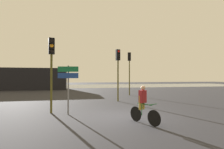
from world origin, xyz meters
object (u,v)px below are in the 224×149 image
object	(u,v)px
traffic_light_far_right	(129,66)
distant_building	(14,79)
traffic_light_center	(118,65)
cyclist	(143,104)
direction_sign_post	(68,81)
traffic_light_near_left	(51,61)

from	to	relation	value
traffic_light_far_right	distant_building	bearing A→B (deg)	-11.08
traffic_light_far_right	traffic_light_center	world-z (taller)	traffic_light_far_right
traffic_light_center	cyclist	distance (m)	7.27
traffic_light_far_right	direction_sign_post	xyz separation A→B (m)	(-6.26, -8.81, -1.47)
traffic_light_center	direction_sign_post	bearing A→B (deg)	34.49
traffic_light_far_right	traffic_light_near_left	distance (m)	10.92
traffic_light_near_left	direction_sign_post	bearing A→B (deg)	135.15
distant_building	traffic_light_far_right	distance (m)	19.28
traffic_light_far_right	traffic_light_near_left	xyz separation A→B (m)	(-7.19, -8.21, -0.36)
traffic_light_far_right	direction_sign_post	world-z (taller)	traffic_light_far_right
traffic_light_near_left	cyclist	xyz separation A→B (m)	(4.14, -3.09, -2.09)
cyclist	traffic_light_far_right	bearing A→B (deg)	-128.91
distant_building	traffic_light_near_left	distance (m)	21.54
traffic_light_near_left	cyclist	distance (m)	5.57
distant_building	traffic_light_center	distance (m)	20.63
traffic_light_far_right	cyclist	bearing A→B (deg)	101.52
traffic_light_near_left	cyclist	bearing A→B (deg)	131.54
cyclist	direction_sign_post	bearing A→B (deg)	-61.54
traffic_light_near_left	direction_sign_post	world-z (taller)	traffic_light_near_left
traffic_light_near_left	traffic_light_far_right	bearing A→B (deg)	-142.91
distant_building	traffic_light_far_right	xyz separation A→B (m)	(15.20, -11.75, 1.55)
traffic_light_center	traffic_light_near_left	xyz separation A→B (m)	(-4.78, -3.82, -0.08)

